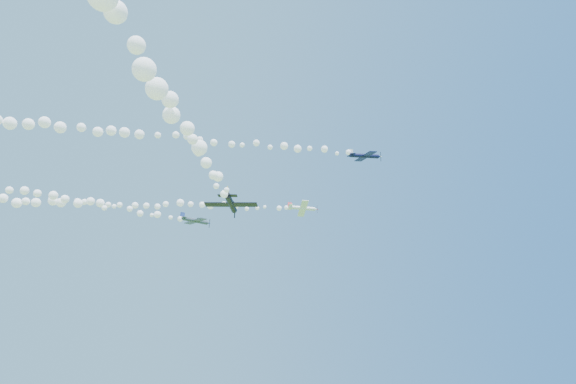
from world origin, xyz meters
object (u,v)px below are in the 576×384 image
object	(u,v)px
plane_grey	(195,221)
plane_white	(303,208)
plane_navy	(365,156)
plane_black	(231,204)

from	to	relation	value
plane_grey	plane_white	bearing A→B (deg)	-35.80
plane_navy	plane_black	xyz separation A→B (m)	(-28.79, -12.69, -16.05)
plane_navy	plane_grey	bearing A→B (deg)	141.38
plane_white	plane_grey	world-z (taller)	plane_white
plane_navy	plane_black	size ratio (longest dim) A/B	1.00
plane_navy	plane_black	distance (m)	35.32
plane_navy	plane_grey	xyz separation A→B (m)	(-27.49, 26.29, -8.86)
plane_navy	plane_black	bearing A→B (deg)	-151.10
plane_navy	plane_white	bearing A→B (deg)	110.12
plane_white	plane_black	bearing A→B (deg)	-113.44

